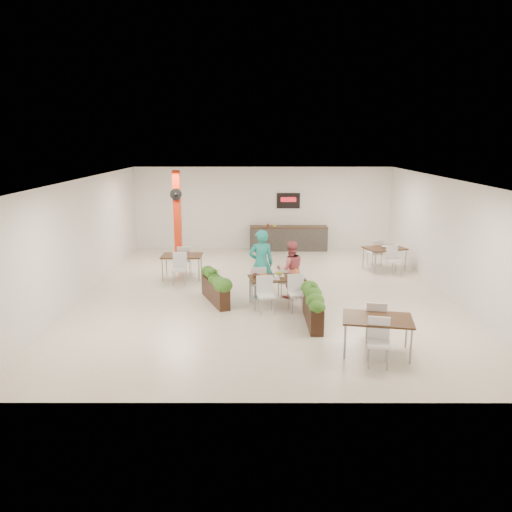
{
  "coord_description": "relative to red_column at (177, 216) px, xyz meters",
  "views": [
    {
      "loc": [
        -0.24,
        -13.44,
        4.23
      ],
      "look_at": [
        -0.26,
        -0.08,
        1.1
      ],
      "focal_mm": 35.0,
      "sensor_mm": 36.0,
      "label": 1
    }
  ],
  "objects": [
    {
      "name": "ground",
      "position": [
        3.0,
        -3.79,
        -1.64
      ],
      "size": [
        12.0,
        12.0,
        0.0
      ],
      "primitive_type": "plane",
      "color": "beige",
      "rests_on": "ground"
    },
    {
      "name": "service_counter",
      "position": [
        4.0,
        1.86,
        -1.15
      ],
      "size": [
        3.0,
        0.64,
        2.2
      ],
      "color": "#282624",
      "rests_on": "ground"
    },
    {
      "name": "main_table",
      "position": [
        3.27,
        -4.79,
        -1.01
      ],
      "size": [
        1.52,
        1.82,
        0.92
      ],
      "rotation": [
        0.0,
        0.0,
        0.18
      ],
      "color": "#311D10",
      "rests_on": "ground"
    },
    {
      "name": "planter_right",
      "position": [
        4.08,
        -6.11,
        -1.15
      ],
      "size": [
        0.42,
        1.86,
        0.97
      ],
      "rotation": [
        0.0,
        0.0,
        1.58
      ],
      "color": "black",
      "rests_on": "ground"
    },
    {
      "name": "planter_left",
      "position": [
        1.66,
        -4.55,
        -1.15
      ],
      "size": [
        0.91,
        1.68,
        0.92
      ],
      "rotation": [
        0.0,
        0.0,
        1.95
      ],
      "color": "black",
      "rests_on": "ground"
    },
    {
      "name": "room_shell",
      "position": [
        3.0,
        -3.79,
        0.36
      ],
      "size": [
        10.1,
        12.1,
        3.22
      ],
      "color": "white",
      "rests_on": "ground"
    },
    {
      "name": "diner_woman",
      "position": [
        3.68,
        -4.13,
        -0.85
      ],
      "size": [
        0.86,
        0.73,
        1.58
      ],
      "primitive_type": "imported",
      "rotation": [
        0.0,
        0.0,
        3.32
      ],
      "color": "#D8606A",
      "rests_on": "ground"
    },
    {
      "name": "diner_man",
      "position": [
        2.88,
        -4.13,
        -0.7
      ],
      "size": [
        0.76,
        0.57,
        1.88
      ],
      "primitive_type": "imported",
      "rotation": [
        0.0,
        0.0,
        3.32
      ],
      "color": "teal",
      "rests_on": "ground"
    },
    {
      "name": "side_table_a",
      "position": [
        0.45,
        -2.25,
        -1.01
      ],
      "size": [
        1.23,
        1.62,
        0.92
      ],
      "rotation": [
        0.0,
        0.0,
        0.0
      ],
      "color": "#311D10",
      "rests_on": "ground"
    },
    {
      "name": "side_table_c",
      "position": [
        5.18,
        -7.82,
        -1.0
      ],
      "size": [
        1.51,
        1.67,
        0.92
      ],
      "rotation": [
        0.0,
        0.0,
        -0.18
      ],
      "color": "#311D10",
      "rests_on": "ground"
    },
    {
      "name": "side_table_b",
      "position": [
        6.99,
        -1.17,
        -1.01
      ],
      "size": [
        1.47,
        1.67,
        0.92
      ],
      "rotation": [
        0.0,
        0.0,
        0.32
      ],
      "color": "#311D10",
      "rests_on": "ground"
    },
    {
      "name": "red_column",
      "position": [
        0.0,
        0.0,
        0.0
      ],
      "size": [
        0.4,
        0.41,
        3.2
      ],
      "color": "#B7240C",
      "rests_on": "ground"
    }
  ]
}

